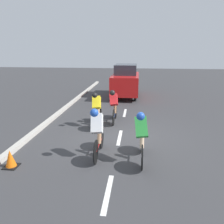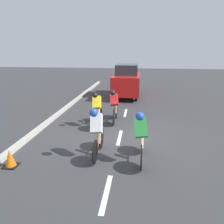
{
  "view_description": "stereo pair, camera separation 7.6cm",
  "coord_description": "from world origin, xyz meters",
  "px_view_note": "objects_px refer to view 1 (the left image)",
  "views": [
    {
      "loc": [
        -0.57,
        7.34,
        3.07
      ],
      "look_at": [
        0.28,
        0.03,
        0.95
      ],
      "focal_mm": 35.0,
      "sensor_mm": 36.0,
      "label": 1
    },
    {
      "loc": [
        -0.65,
        7.34,
        3.07
      ],
      "look_at": [
        0.28,
        0.03,
        0.95
      ],
      "focal_mm": 35.0,
      "sensor_mm": 36.0,
      "label": 2
    }
  ],
  "objects_px": {
    "cyclist_yellow": "(97,109)",
    "cyclist_green": "(141,135)",
    "support_car": "(126,81)",
    "cyclist_red": "(114,105)",
    "cyclist_white": "(97,131)",
    "traffic_cone": "(10,159)"
  },
  "relations": [
    {
      "from": "cyclist_yellow",
      "to": "cyclist_green",
      "type": "bearing_deg",
      "value": 122.29
    },
    {
      "from": "cyclist_yellow",
      "to": "support_car",
      "type": "bearing_deg",
      "value": -97.65
    },
    {
      "from": "cyclist_red",
      "to": "cyclist_green",
      "type": "bearing_deg",
      "value": 108.27
    },
    {
      "from": "cyclist_white",
      "to": "cyclist_yellow",
      "type": "bearing_deg",
      "value": -79.29
    },
    {
      "from": "support_car",
      "to": "traffic_cone",
      "type": "xyz_separation_m",
      "value": [
        2.54,
        9.56,
        -0.83
      ]
    },
    {
      "from": "traffic_cone",
      "to": "cyclist_green",
      "type": "bearing_deg",
      "value": -168.26
    },
    {
      "from": "cyclist_white",
      "to": "cyclist_red",
      "type": "relative_size",
      "value": 0.99
    },
    {
      "from": "cyclist_white",
      "to": "support_car",
      "type": "xyz_separation_m",
      "value": [
        -0.32,
        -8.67,
        0.25
      ]
    },
    {
      "from": "cyclist_green",
      "to": "cyclist_white",
      "type": "distance_m",
      "value": 1.27
    },
    {
      "from": "traffic_cone",
      "to": "support_car",
      "type": "bearing_deg",
      "value": -104.9
    },
    {
      "from": "cyclist_green",
      "to": "support_car",
      "type": "relative_size",
      "value": 0.45
    },
    {
      "from": "cyclist_yellow",
      "to": "traffic_cone",
      "type": "bearing_deg",
      "value": 63.68
    },
    {
      "from": "cyclist_white",
      "to": "traffic_cone",
      "type": "bearing_deg",
      "value": 21.8
    },
    {
      "from": "cyclist_green",
      "to": "cyclist_red",
      "type": "xyz_separation_m",
      "value": [
        1.12,
        -3.4,
        -0.03
      ]
    },
    {
      "from": "cyclist_green",
      "to": "cyclist_white",
      "type": "relative_size",
      "value": 1.03
    },
    {
      "from": "cyclist_red",
      "to": "support_car",
      "type": "distance_m",
      "value": 5.45
    },
    {
      "from": "support_car",
      "to": "cyclist_green",
      "type": "bearing_deg",
      "value": 96.07
    },
    {
      "from": "cyclist_yellow",
      "to": "cyclist_green",
      "type": "distance_m",
      "value": 3.28
    },
    {
      "from": "cyclist_white",
      "to": "traffic_cone",
      "type": "height_order",
      "value": "cyclist_white"
    },
    {
      "from": "cyclist_green",
      "to": "traffic_cone",
      "type": "height_order",
      "value": "cyclist_green"
    },
    {
      "from": "cyclist_red",
      "to": "traffic_cone",
      "type": "xyz_separation_m",
      "value": [
        2.36,
        4.12,
        -0.53
      ]
    },
    {
      "from": "cyclist_yellow",
      "to": "cyclist_white",
      "type": "height_order",
      "value": "cyclist_white"
    }
  ]
}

